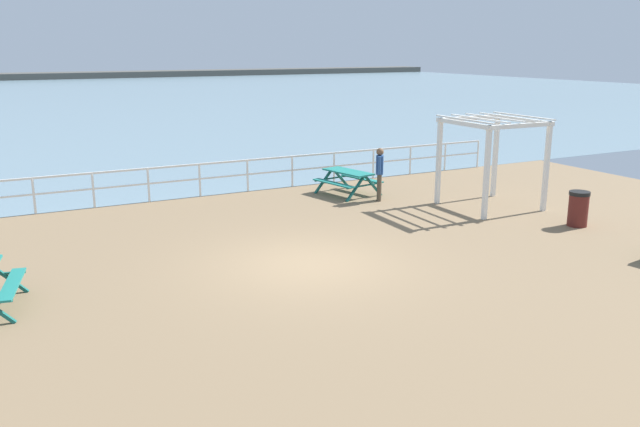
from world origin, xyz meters
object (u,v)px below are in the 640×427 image
object	(u,v)px
picnic_table_mid_centre	(348,177)
litter_bin	(578,209)
visitor	(380,171)
lattice_pergola	(493,141)

from	to	relation	value
picnic_table_mid_centre	litter_bin	bearing A→B (deg)	-162.58
visitor	litter_bin	distance (m)	5.93
lattice_pergola	litter_bin	distance (m)	3.23
visitor	litter_bin	bearing A→B (deg)	-23.22
visitor	lattice_pergola	distance (m)	3.50
picnic_table_mid_centre	visitor	xyz separation A→B (m)	(0.41, -1.24, 0.36)
picnic_table_mid_centre	litter_bin	size ratio (longest dim) A/B	2.17
picnic_table_mid_centre	visitor	size ratio (longest dim) A/B	1.24
lattice_pergola	picnic_table_mid_centre	bearing A→B (deg)	131.03
lattice_pergola	litter_bin	size ratio (longest dim) A/B	2.84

